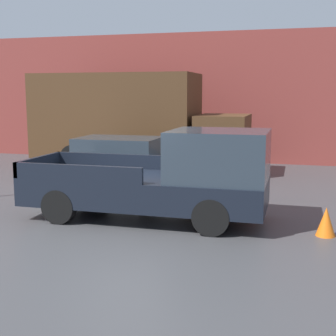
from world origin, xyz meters
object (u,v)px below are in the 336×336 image
(delivery_truck, at_px, (130,119))
(pickup_truck, at_px, (168,178))
(newspaper_box, at_px, (195,150))
(traffic_cone, at_px, (326,222))
(car, at_px, (117,163))

(delivery_truck, bearing_deg, pickup_truck, -63.20)
(delivery_truck, height_order, newspaper_box, delivery_truck)
(newspaper_box, xyz_separation_m, traffic_cone, (4.76, -9.55, -0.19))
(delivery_truck, relative_size, traffic_cone, 13.35)
(pickup_truck, relative_size, newspaper_box, 5.64)
(car, distance_m, delivery_truck, 3.75)
(traffic_cone, bearing_deg, newspaper_box, 116.48)
(pickup_truck, relative_size, delivery_truck, 0.69)
(pickup_truck, relative_size, car, 1.26)
(traffic_cone, bearing_deg, delivery_truck, 134.41)
(delivery_truck, xyz_separation_m, traffic_cone, (6.69, -6.83, -1.61))
(pickup_truck, height_order, delivery_truck, delivery_truck)
(newspaper_box, relative_size, traffic_cone, 1.64)
(pickup_truck, height_order, traffic_cone, pickup_truck)
(traffic_cone, bearing_deg, car, 150.23)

